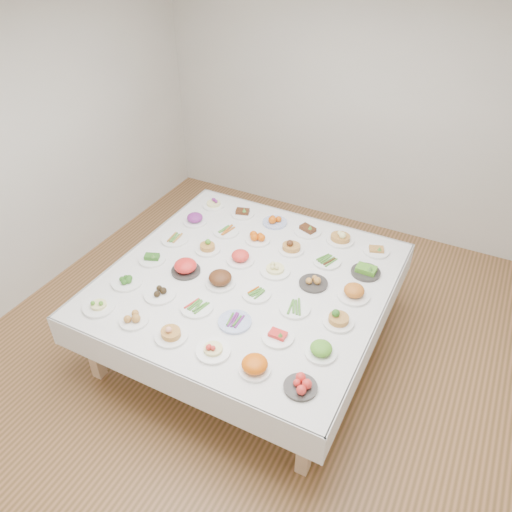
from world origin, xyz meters
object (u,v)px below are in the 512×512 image
at_px(dish_0, 98,303).
at_px(dish_35, 376,249).
at_px(display_table, 248,284).
at_px(dish_18, 175,238).

xyz_separation_m(dish_0, dish_35, (1.71, 1.72, -0.02)).
relative_size(display_table, dish_18, 9.11).
relative_size(display_table, dish_35, 9.90).
xyz_separation_m(dish_0, dish_18, (-0.01, 1.04, -0.03)).
bearing_deg(dish_18, dish_0, -89.34).
distance_m(display_table, dish_18, 0.89).
xyz_separation_m(display_table, dish_35, (0.85, 0.85, 0.10)).
relative_size(dish_0, dish_35, 1.07).
height_order(dish_0, dish_18, dish_0).
bearing_deg(dish_0, dish_18, 90.66).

